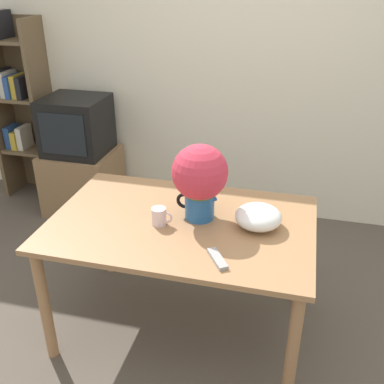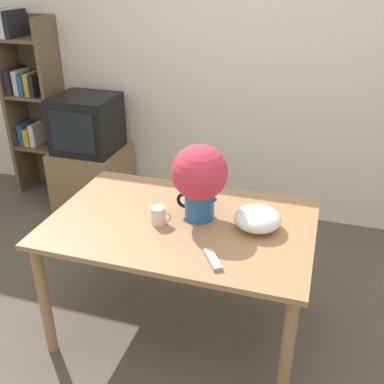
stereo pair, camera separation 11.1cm
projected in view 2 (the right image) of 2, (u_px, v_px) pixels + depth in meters
ground_plane at (192, 356)px, 2.53m from camera, size 12.00×12.00×0.00m
wall_back at (260, 62)px, 3.46m from camera, size 8.00×0.05×2.60m
table at (181, 235)px, 2.46m from camera, size 1.41×0.93×0.74m
flower_vase at (200, 178)px, 2.35m from camera, size 0.30×0.30×0.42m
coffee_mug at (159, 216)px, 2.38m from camera, size 0.11×0.08×0.10m
white_bowl at (258, 218)px, 2.33m from camera, size 0.25×0.25×0.12m
remote_control at (213, 260)px, 2.09m from camera, size 0.13×0.16×0.02m
tv_stand at (93, 178)px, 3.99m from camera, size 0.59×0.53×0.54m
tv_set at (87, 124)px, 3.76m from camera, size 0.50×0.47×0.47m
bookshelf at (33, 98)px, 4.03m from camera, size 0.46×0.32×1.65m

